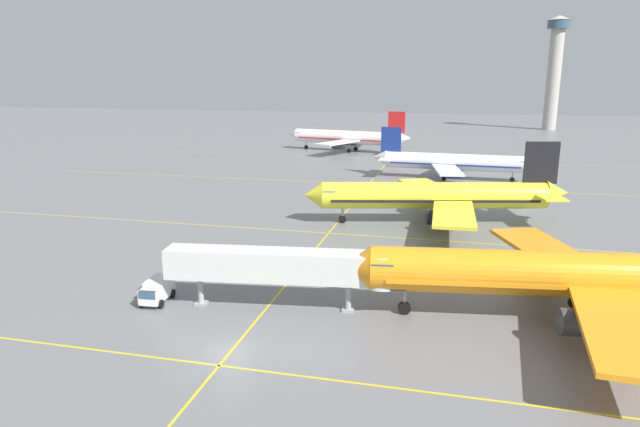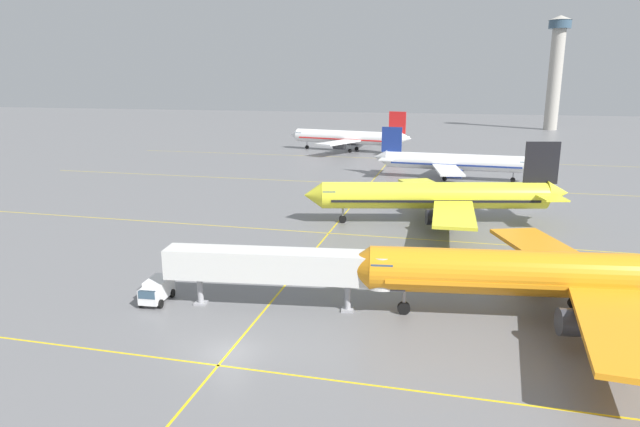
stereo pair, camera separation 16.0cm
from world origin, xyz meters
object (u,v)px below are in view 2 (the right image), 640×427
(airliner_second_row, at_px, (437,196))
(service_truck_red_van, at_px, (157,290))
(airliner_front_gate, at_px, (571,276))
(airliner_third_row, at_px, (453,162))
(airliner_far_left_stand, at_px, (349,137))
(jet_bridge, at_px, (300,266))
(control_tower, at_px, (556,65))

(airliner_second_row, bearing_deg, service_truck_red_van, -124.29)
(airliner_front_gate, height_order, airliner_third_row, airliner_front_gate)
(airliner_third_row, xyz_separation_m, airliner_far_left_stand, (-29.19, 38.66, 0.39))
(airliner_second_row, xyz_separation_m, airliner_third_row, (1.82, 37.13, -0.47))
(airliner_third_row, xyz_separation_m, jet_bridge, (-12.69, -71.23, 0.50))
(airliner_third_row, relative_size, control_tower, 0.76)
(airliner_third_row, bearing_deg, control_tower, 73.35)
(airliner_far_left_stand, bearing_deg, service_truck_red_van, -88.46)
(control_tower, bearing_deg, airliner_front_gate, -97.89)
(service_truck_red_van, relative_size, jet_bridge, 0.19)
(airliner_front_gate, height_order, airliner_far_left_stand, airliner_front_gate)
(airliner_far_left_stand, relative_size, service_truck_red_van, 8.70)
(airliner_third_row, distance_m, control_tower, 131.39)
(airliner_second_row, xyz_separation_m, jet_bridge, (-10.87, -34.10, 0.03))
(airliner_third_row, distance_m, jet_bridge, 72.35)
(service_truck_red_van, bearing_deg, airliner_front_gate, 7.09)
(airliner_second_row, bearing_deg, control_tower, 76.42)
(jet_bridge, bearing_deg, airliner_front_gate, 7.17)
(jet_bridge, xyz_separation_m, control_tower, (49.82, 195.41, 21.04))
(airliner_second_row, distance_m, jet_bridge, 35.79)
(airliner_front_gate, bearing_deg, jet_bridge, -172.83)
(airliner_far_left_stand, xyz_separation_m, jet_bridge, (16.50, -109.89, 0.11))
(airliner_second_row, distance_m, control_tower, 167.28)
(airliner_far_left_stand, relative_size, jet_bridge, 1.70)
(control_tower, bearing_deg, airliner_far_left_stand, -127.80)
(airliner_third_row, height_order, airliner_far_left_stand, airliner_far_left_stand)
(airliner_third_row, bearing_deg, airliner_second_row, -92.80)
(airliner_front_gate, bearing_deg, airliner_third_row, 98.71)
(airliner_second_row, distance_m, airliner_far_left_stand, 80.58)
(airliner_front_gate, bearing_deg, airliner_far_left_stand, 110.34)
(airliner_second_row, height_order, airliner_far_left_stand, airliner_second_row)
(jet_bridge, bearing_deg, control_tower, 75.70)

